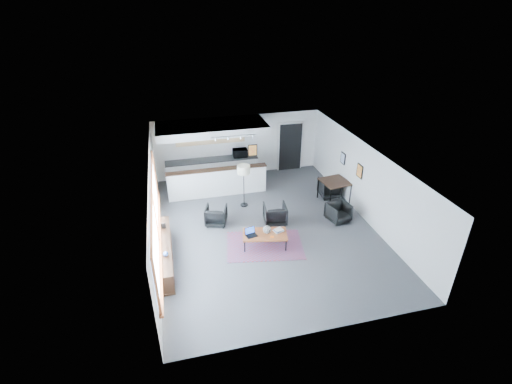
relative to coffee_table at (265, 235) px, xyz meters
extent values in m
cube|color=#47474A|center=(0.30, 0.94, -0.42)|extent=(7.00, 9.00, 0.01)
cube|color=white|center=(0.30, 0.94, 2.19)|extent=(7.00, 9.00, 0.01)
cube|color=silver|center=(0.30, 5.45, 0.89)|extent=(7.00, 0.01, 2.60)
cube|color=silver|center=(0.30, -3.56, 0.89)|extent=(7.00, 0.01, 2.60)
cube|color=silver|center=(-3.21, 0.94, 0.89)|extent=(0.01, 9.00, 2.60)
cube|color=silver|center=(3.80, 0.94, 0.89)|extent=(0.01, 9.00, 2.60)
cube|color=#8CBFFF|center=(-3.17, 0.04, 1.09)|extent=(0.02, 5.80, 1.55)
cube|color=brown|center=(-3.14, 0.04, 0.29)|extent=(0.10, 5.95, 0.06)
cube|color=brown|center=(-3.15, 0.04, 1.89)|extent=(0.06, 5.95, 0.06)
cube|color=brown|center=(-3.15, -2.86, 1.09)|extent=(0.06, 0.06, 1.60)
cube|color=brown|center=(-3.15, 0.04, 1.09)|extent=(0.06, 0.06, 1.60)
cube|color=brown|center=(-3.15, 2.94, 1.09)|extent=(0.06, 0.06, 1.60)
cube|color=#311C11|center=(-3.00, -0.06, 0.21)|extent=(0.35, 3.00, 0.05)
cube|color=#311C11|center=(-3.00, -0.06, -0.36)|extent=(0.35, 3.00, 0.05)
cube|color=#311C11|center=(-3.00, -1.51, -0.08)|extent=(0.33, 0.04, 0.55)
cube|color=#311C11|center=(-3.00, -0.06, -0.08)|extent=(0.33, 0.04, 0.55)
cube|color=#311C11|center=(-3.00, 1.39, -0.08)|extent=(0.33, 0.04, 0.55)
cube|color=#3359A5|center=(-3.00, -1.36, -0.24)|extent=(0.18, 0.04, 0.20)
cube|color=silver|center=(-3.00, -1.19, -0.23)|extent=(0.18, 0.04, 0.22)
cube|color=maroon|center=(-3.00, -1.02, -0.22)|extent=(0.18, 0.04, 0.24)
cube|color=#311C11|center=(-3.00, -0.85, -0.24)|extent=(0.18, 0.04, 0.20)
cube|color=#3359A5|center=(-3.00, -0.68, -0.23)|extent=(0.18, 0.04, 0.22)
cube|color=silver|center=(-3.00, -0.51, -0.22)|extent=(0.18, 0.04, 0.24)
cube|color=maroon|center=(-3.00, -0.34, -0.24)|extent=(0.18, 0.04, 0.20)
cube|color=#311C11|center=(-3.00, -0.17, -0.23)|extent=(0.18, 0.04, 0.22)
cube|color=#3359A5|center=(-3.00, 0.00, -0.22)|extent=(0.18, 0.03, 0.24)
cube|color=silver|center=(-3.00, 0.17, -0.24)|extent=(0.18, 0.03, 0.20)
cube|color=maroon|center=(-3.00, 0.34, -0.23)|extent=(0.18, 0.03, 0.22)
cube|color=#311C11|center=(-3.00, 0.51, -0.22)|extent=(0.18, 0.04, 0.24)
cube|color=black|center=(-3.00, 0.74, 0.32)|extent=(0.14, 0.02, 0.18)
sphere|color=#264C99|center=(-2.98, -0.66, 0.30)|extent=(0.14, 0.14, 0.14)
cube|color=white|center=(-0.90, 3.64, 0.14)|extent=(3.80, 0.25, 1.10)
cube|color=#311C11|center=(-0.90, 3.64, 0.70)|extent=(3.85, 0.32, 0.04)
cube|color=white|center=(-0.90, 5.09, 0.04)|extent=(3.80, 0.60, 0.90)
cube|color=#2D2D2D|center=(-0.90, 5.09, 0.50)|extent=(3.82, 0.62, 0.04)
cube|color=tan|center=(-0.90, 5.24, 1.54)|extent=(2.80, 0.35, 0.70)
cube|color=white|center=(-0.90, 4.54, 2.04)|extent=(4.20, 1.80, 0.30)
cube|color=black|center=(0.50, 3.65, 1.34)|extent=(0.35, 0.03, 0.45)
cube|color=orange|center=(0.50, 3.64, 1.34)|extent=(0.30, 0.01, 0.40)
cube|color=black|center=(2.60, 5.36, 0.64)|extent=(1.00, 0.12, 2.10)
cube|color=white|center=(2.08, 5.37, 0.64)|extent=(0.06, 0.10, 2.10)
cube|color=white|center=(3.12, 5.37, 0.64)|extent=(0.06, 0.10, 2.10)
cube|color=white|center=(2.60, 5.37, 1.71)|extent=(1.10, 0.10, 0.06)
cube|color=silver|center=(-0.30, 3.14, 2.15)|extent=(1.60, 0.04, 0.04)
cylinder|color=silver|center=(-0.95, 3.14, 2.07)|extent=(0.07, 0.07, 0.09)
cylinder|color=silver|center=(-0.50, 3.14, 2.07)|extent=(0.07, 0.07, 0.09)
cylinder|color=silver|center=(-0.05, 3.14, 2.07)|extent=(0.07, 0.07, 0.09)
cylinder|color=silver|center=(0.40, 3.14, 2.07)|extent=(0.07, 0.07, 0.09)
cube|color=black|center=(3.77, 1.34, 1.14)|extent=(0.03, 0.38, 0.48)
cube|color=orange|center=(3.75, 1.34, 1.14)|extent=(0.00, 0.32, 0.42)
cube|color=black|center=(3.77, 2.64, 1.09)|extent=(0.03, 0.34, 0.44)
cube|color=#859FC5|center=(3.75, 2.64, 1.09)|extent=(0.00, 0.28, 0.38)
cube|color=#60324B|center=(0.00, 0.00, -0.40)|extent=(2.59, 1.99, 0.01)
cube|color=brown|center=(0.00, 0.00, 0.01)|extent=(1.48, 0.99, 0.05)
cube|color=black|center=(-0.68, -0.18, -0.21)|extent=(0.04, 0.04, 0.40)
cube|color=black|center=(-0.55, 0.43, -0.21)|extent=(0.04, 0.04, 0.40)
cube|color=black|center=(0.55, -0.43, -0.21)|extent=(0.04, 0.04, 0.40)
cube|color=black|center=(0.68, 0.18, -0.21)|extent=(0.04, 0.04, 0.40)
cube|color=black|center=(-0.06, -0.31, -0.02)|extent=(1.28, 0.29, 0.03)
cube|color=black|center=(0.06, 0.31, -0.02)|extent=(1.28, 0.29, 0.03)
cube|color=black|center=(-0.42, -0.02, 0.04)|extent=(0.38, 0.31, 0.02)
cube|color=black|center=(-0.45, 0.10, 0.16)|extent=(0.34, 0.14, 0.22)
cube|color=blue|center=(-0.45, 0.10, 0.16)|extent=(0.30, 0.12, 0.19)
sphere|color=gray|center=(0.07, 0.02, 0.16)|extent=(0.26, 0.26, 0.26)
cube|color=silver|center=(0.45, 0.03, 0.05)|extent=(0.35, 0.32, 0.03)
cube|color=#3359A5|center=(0.45, 0.03, 0.08)|extent=(0.32, 0.29, 0.03)
cube|color=silver|center=(0.45, 0.01, 0.11)|extent=(0.29, 0.27, 0.03)
cube|color=#E5590C|center=(0.17, -0.22, 0.04)|extent=(0.14, 0.14, 0.01)
imported|color=black|center=(-1.27, 1.63, -0.05)|extent=(0.86, 0.83, 0.71)
imported|color=black|center=(0.68, 1.19, -0.03)|extent=(0.83, 0.79, 0.77)
cylinder|color=black|center=(-0.08, 2.62, -0.40)|extent=(0.36, 0.36, 0.03)
cylinder|color=black|center=(-0.08, 2.62, 0.30)|extent=(0.03, 0.03, 1.37)
cylinder|color=#F4EEC9|center=(-0.08, 2.62, 1.06)|extent=(0.59, 0.59, 0.30)
cube|color=#311C11|center=(3.30, 2.15, 0.39)|extent=(1.11, 1.11, 0.04)
cylinder|color=black|center=(2.93, 1.66, -0.02)|extent=(0.05, 0.05, 0.78)
cylinder|color=black|center=(2.80, 2.52, -0.02)|extent=(0.05, 0.05, 0.78)
cylinder|color=black|center=(3.79, 1.78, -0.02)|extent=(0.05, 0.05, 0.78)
cylinder|color=black|center=(3.67, 2.65, -0.02)|extent=(0.05, 0.05, 0.78)
imported|color=black|center=(2.85, 0.80, -0.10)|extent=(0.71, 0.69, 0.61)
imported|color=black|center=(3.29, 2.54, -0.08)|extent=(0.69, 0.65, 0.67)
imported|color=black|center=(0.29, 5.09, 0.72)|extent=(0.59, 0.33, 0.40)
camera|label=1|loc=(-2.55, -9.13, 6.53)|focal=26.00mm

